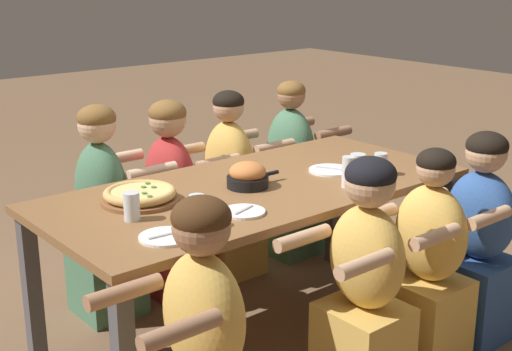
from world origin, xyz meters
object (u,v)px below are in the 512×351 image
object	(u,v)px
skillet_bowl	(248,176)
empty_plate_b	(244,212)
diner_near_midright	(427,271)
drinking_glass_b	(381,166)
diner_far_midleft	(104,221)
drinking_glass_e	(358,168)
pizza_board_main	(140,195)
diner_near_center	(365,290)
drinking_glass_a	(197,213)
empty_plate_a	(165,237)
drinking_glass_c	(132,208)
drinking_glass_d	(348,174)
diner_near_right	(477,246)
diner_far_midright	(230,192)
empty_plate_c	(330,170)
diner_far_center	(171,205)
diner_far_right	(291,177)

from	to	relation	value
skillet_bowl	empty_plate_b	xyz separation A→B (m)	(-0.25, -0.28, -0.05)
diner_near_midright	drinking_glass_b	bearing A→B (deg)	-19.28
diner_far_midleft	drinking_glass_e	bearing A→B (deg)	44.31
pizza_board_main	diner_near_center	bearing A→B (deg)	-56.05
diner_near_midright	drinking_glass_a	bearing A→B (deg)	66.76
pizza_board_main	empty_plate_b	world-z (taller)	pizza_board_main
empty_plate_a	drinking_glass_a	bearing A→B (deg)	7.86
drinking_glass_c	drinking_glass_d	world-z (taller)	drinking_glass_d
skillet_bowl	drinking_glass_e	bearing A→B (deg)	-25.81
diner_near_right	drinking_glass_d	bearing A→B (deg)	51.72
drinking_glass_c	diner_far_midright	bearing A→B (deg)	34.53
empty_plate_c	diner_far_center	xyz separation A→B (m)	(-0.48, 0.76, -0.28)
diner_near_center	diner_far_center	xyz separation A→B (m)	(-0.05, 1.40, 0.01)
diner_far_midleft	diner_near_right	world-z (taller)	diner_far_midleft
empty_plate_a	empty_plate_c	world-z (taller)	same
empty_plate_a	diner_far_center	world-z (taller)	diner_far_center
empty_plate_a	diner_near_midright	xyz separation A→B (m)	(1.15, -0.40, -0.33)
empty_plate_a	diner_far_midright	world-z (taller)	diner_far_midright
skillet_bowl	drinking_glass_d	xyz separation A→B (m)	(0.36, -0.31, 0.01)
empty_plate_c	drinking_glass_a	xyz separation A→B (m)	(-0.99, -0.22, 0.05)
diner_near_center	diner_far_right	size ratio (longest dim) A/B	0.96
drinking_glass_c	drinking_glass_d	bearing A→B (deg)	-14.16
drinking_glass_b	drinking_glass_c	bearing A→B (deg)	170.27
empty_plate_a	drinking_glass_a	size ratio (longest dim) A/B	1.54
diner_far_midleft	empty_plate_c	bearing A→B (deg)	49.98
drinking_glass_d	diner_far_midleft	xyz separation A→B (m)	(-0.78, 1.00, -0.34)
drinking_glass_e	diner_far_midright	bearing A→B (deg)	94.76
diner_far_midleft	drinking_glass_c	bearing A→B (deg)	-18.20
empty_plate_c	diner_near_right	xyz separation A→B (m)	(0.38, -0.64, -0.31)
drinking_glass_d	diner_near_center	size ratio (longest dim) A/B	0.14
drinking_glass_d	diner_far_center	world-z (taller)	diner_far_center
diner_near_right	empty_plate_c	bearing A→B (deg)	30.76
drinking_glass_a	diner_far_midleft	size ratio (longest dim) A/B	0.12
diner_near_center	diner_far_midleft	size ratio (longest dim) A/B	0.95
skillet_bowl	diner_near_center	bearing A→B (deg)	-85.41
drinking_glass_d	diner_near_right	distance (m)	0.75
drinking_glass_e	diner_near_center	xyz separation A→B (m)	(-0.44, -0.47, -0.35)
drinking_glass_b	diner_near_right	bearing A→B (deg)	-61.64
diner_far_center	drinking_glass_a	bearing A→B (deg)	-27.13
pizza_board_main	empty_plate_c	bearing A→B (deg)	-11.27
skillet_bowl	empty_plate_c	bearing A→B (deg)	-7.63
diner_far_midright	diner_far_midleft	world-z (taller)	diner_far_midleft
diner_far_midright	pizza_board_main	bearing A→B (deg)	-59.05
pizza_board_main	drinking_glass_d	distance (m)	0.98
empty_plate_b	diner_far_center	bearing A→B (deg)	75.26
drinking_glass_a	diner_far_midright	world-z (taller)	diner_far_midright
diner_far_right	diner_far_midleft	xyz separation A→B (m)	(-1.32, -0.00, 0.02)
drinking_glass_e	diner_far_midright	xyz separation A→B (m)	(-0.08, 0.93, -0.35)
diner_far_right	diner_near_right	xyz separation A→B (m)	(-0.04, -1.40, -0.02)
drinking_glass_b	diner_far_right	distance (m)	1.06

